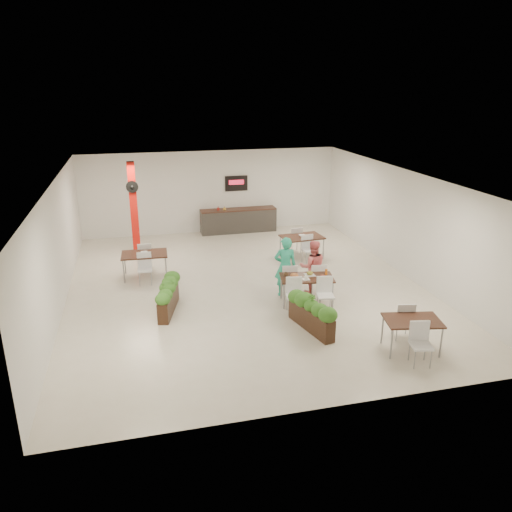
{
  "coord_description": "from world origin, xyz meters",
  "views": [
    {
      "loc": [
        -2.97,
        -13.18,
        5.62
      ],
      "look_at": [
        0.19,
        -0.51,
        1.1
      ],
      "focal_mm": 35.0,
      "sensor_mm": 36.0,
      "label": 1
    }
  ],
  "objects": [
    {
      "name": "ground",
      "position": [
        0.0,
        0.0,
        0.0
      ],
      "size": [
        12.0,
        12.0,
        0.0
      ],
      "primitive_type": "plane",
      "color": "beige",
      "rests_on": "ground"
    },
    {
      "name": "room_shell",
      "position": [
        0.0,
        0.0,
        2.01
      ],
      "size": [
        10.1,
        12.1,
        3.22
      ],
      "color": "white",
      "rests_on": "ground"
    },
    {
      "name": "red_column",
      "position": [
        -3.0,
        3.79,
        1.64
      ],
      "size": [
        0.4,
        0.41,
        3.2
      ],
      "color": "red",
      "rests_on": "ground"
    },
    {
      "name": "service_counter",
      "position": [
        1.0,
        5.65,
        0.49
      ],
      "size": [
        3.0,
        0.64,
        2.2
      ],
      "color": "#322F2D",
      "rests_on": "ground"
    },
    {
      "name": "main_table",
      "position": [
        1.33,
        -1.52,
        0.64
      ],
      "size": [
        1.52,
        1.81,
        0.92
      ],
      "rotation": [
        0.0,
        0.0,
        -0.18
      ],
      "color": "#321910",
      "rests_on": "ground"
    },
    {
      "name": "diner_man",
      "position": [
        0.94,
        -0.86,
        0.85
      ],
      "size": [
        0.68,
        0.51,
        1.7
      ],
      "primitive_type": "imported",
      "rotation": [
        0.0,
        0.0,
        2.96
      ],
      "color": "#28AF89",
      "rests_on": "ground"
    },
    {
      "name": "diner_woman",
      "position": [
        1.74,
        -0.86,
        0.77
      ],
      "size": [
        0.84,
        0.71,
        1.54
      ],
      "primitive_type": "imported",
      "rotation": [
        0.0,
        0.0,
        2.96
      ],
      "color": "#F96E72",
      "rests_on": "ground"
    },
    {
      "name": "planter_left",
      "position": [
        -2.31,
        -1.16,
        0.49
      ],
      "size": [
        0.74,
        1.67,
        0.89
      ],
      "rotation": [
        0.0,
        0.0,
        1.31
      ],
      "color": "black",
      "rests_on": "ground"
    },
    {
      "name": "planter_right",
      "position": [
        0.93,
        -3.01,
        0.48
      ],
      "size": [
        0.7,
        1.7,
        0.9
      ],
      "rotation": [
        0.0,
        0.0,
        1.8
      ],
      "color": "black",
      "rests_on": "ground"
    },
    {
      "name": "side_table_a",
      "position": [
        -2.8,
        1.52,
        0.64
      ],
      "size": [
        1.4,
        1.64,
        0.92
      ],
      "rotation": [
        0.0,
        0.0,
        -0.04
      ],
      "color": "#321910",
      "rests_on": "ground"
    },
    {
      "name": "side_table_b",
      "position": [
        2.43,
        2.07,
        0.64
      ],
      "size": [
        1.45,
        1.65,
        0.92
      ],
      "rotation": [
        0.0,
        0.0,
        0.09
      ],
      "color": "#321910",
      "rests_on": "ground"
    },
    {
      "name": "side_table_c",
      "position": [
        2.73,
        -4.48,
        0.63
      ],
      "size": [
        1.33,
        1.67,
        0.92
      ],
      "rotation": [
        0.0,
        0.0,
        -0.2
      ],
      "color": "#321910",
      "rests_on": "ground"
    }
  ]
}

